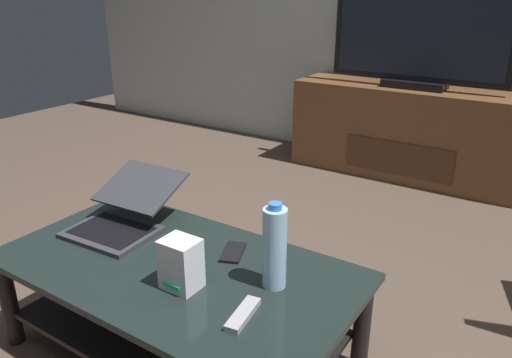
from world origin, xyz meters
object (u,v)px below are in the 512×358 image
Objects in this scene: router_box at (181,264)px; tv_remote at (243,314)px; media_cabinet at (410,132)px; television at (420,37)px; water_bottle_near at (275,247)px; laptop at (124,213)px; coffee_table at (177,293)px; cell_phone at (233,252)px.

tv_remote is (0.25, -0.02, -0.07)m from router_box.
television reaches higher than media_cabinet.
water_bottle_near is 1.79× the size of tv_remote.
laptop reaches higher than tv_remote.
media_cabinet is 2.24m from laptop.
water_bottle_near is at bearing 83.99° from tv_remote.
coffee_table is 2.38m from television.
television is at bearing 67.55° from cell_phone.
laptop is at bearing 165.41° from cell_phone.
media_cabinet is at bearing 89.71° from router_box.
laptop is (-0.48, -2.17, -0.52)m from television.
laptop is 0.48m from cell_phone.
television reaches higher than tv_remote.
cell_phone is at bearing 158.30° from water_bottle_near.
water_bottle_near is at bearing 12.77° from coffee_table.
coffee_table is at bearing -93.01° from media_cabinet.
cell_phone is at bearing 121.16° from tv_remote.
television is at bearing 95.91° from water_bottle_near.
television reaches higher than cell_phone.
tv_remote is at bearing -17.12° from coffee_table.
router_box is 1.19× the size of cell_phone.
water_bottle_near is at bearing -84.09° from television.
cell_phone is at bearing 7.91° from laptop.
television is at bearing 86.67° from tv_remote.
cell_phone reaches higher than coffee_table.
media_cabinet is 2.12m from cell_phone.
coffee_table is at bearing -93.04° from television.
media_cabinet is at bearing 95.85° from water_bottle_near.
coffee_table is 0.39m from tv_remote.
laptop is 3.15× the size of cell_phone.
media_cabinet is 2.41m from tv_remote.
media_cabinet is at bearing 90.00° from television.
water_bottle_near is at bearing -1.90° from laptop.
laptop reaches higher than coffee_table.
coffee_table is 2.82× the size of laptop.
laptop is at bearing -102.38° from television.
coffee_table is 1.07× the size of television.
router_box is (-0.01, -2.38, 0.15)m from media_cabinet.
cell_phone is (0.00, -2.10, -0.57)m from television.
laptop reaches higher than router_box.
media_cabinet is at bearing 86.99° from coffee_table.
coffee_table is 7.79× the size of tv_remote.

